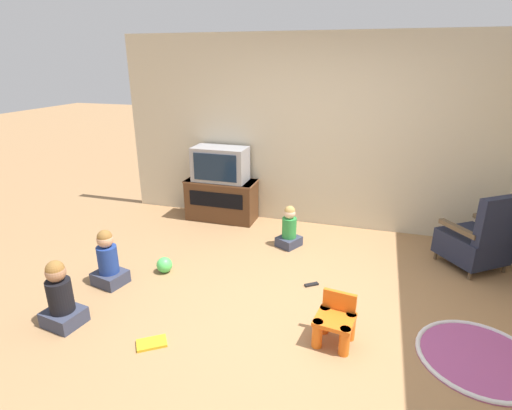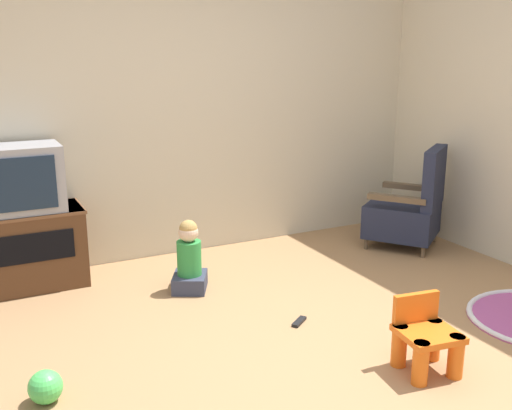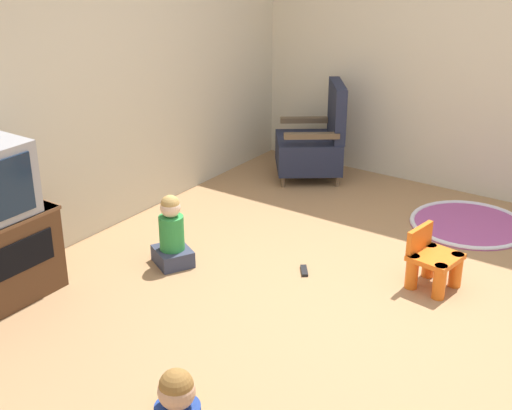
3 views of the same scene
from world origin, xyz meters
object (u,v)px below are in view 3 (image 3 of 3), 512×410
object	(u,v)px
black_armchair	(314,143)
yellow_kid_chair	(432,263)
child_watching_center	(172,235)
remote_control	(304,271)
toy_ball	(178,388)

from	to	relation	value
black_armchair	yellow_kid_chair	bearing A→B (deg)	15.33
yellow_kid_chair	child_watching_center	xyz separation A→B (m)	(-0.76, 1.67, 0.06)
remote_control	child_watching_center	bearing A→B (deg)	80.90
yellow_kid_chair	remote_control	bearing A→B (deg)	119.67
yellow_kid_chair	remote_control	distance (m)	0.89
yellow_kid_chair	child_watching_center	bearing A→B (deg)	122.45
black_armchair	child_watching_center	size ratio (longest dim) A/B	1.70
black_armchair	toy_ball	distance (m)	3.49
child_watching_center	yellow_kid_chair	bearing A→B (deg)	-127.98
black_armchair	remote_control	xyz separation A→B (m)	(-1.68, -0.92, -0.33)
toy_ball	child_watching_center	bearing A→B (deg)	41.81
toy_ball	yellow_kid_chair	bearing A→B (deg)	-17.74
black_armchair	remote_control	world-z (taller)	black_armchair
black_armchair	child_watching_center	distance (m)	2.12
child_watching_center	remote_control	xyz separation A→B (m)	(0.44, -0.85, -0.22)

